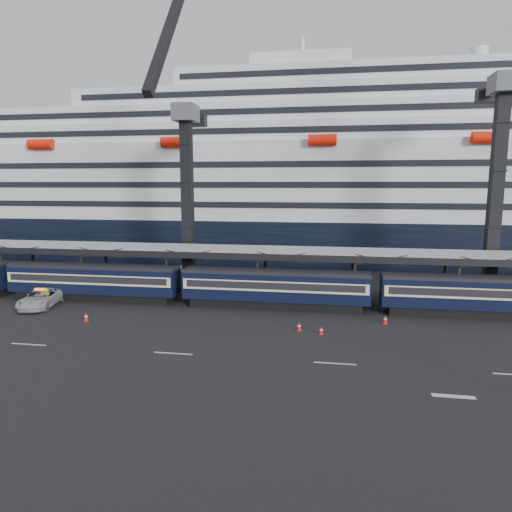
{
  "coord_description": "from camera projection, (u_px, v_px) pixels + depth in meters",
  "views": [
    {
      "loc": [
        -2.54,
        -35.27,
        12.61
      ],
      "look_at": [
        -9.98,
        10.0,
        5.35
      ],
      "focal_mm": 32.0,
      "sensor_mm": 36.0,
      "label": 1
    }
  ],
  "objects": [
    {
      "name": "traffic_cone_b",
      "position": [
        86.0,
        317.0,
        42.35
      ],
      "size": [
        0.43,
        0.43,
        0.85
      ],
      "color": "red",
      "rests_on": "ground"
    },
    {
      "name": "train",
      "position": [
        308.0,
        288.0,
        46.09
      ],
      "size": [
        133.05,
        3.0,
        4.05
      ],
      "color": "black",
      "rests_on": "ground"
    },
    {
      "name": "worker",
      "position": [
        47.0,
        297.0,
        47.25
      ],
      "size": [
        0.75,
        0.53,
        1.96
      ],
      "primitive_type": "imported",
      "rotation": [
        0.0,
        0.0,
        3.05
      ],
      "color": "#CED70B",
      "rests_on": "ground"
    },
    {
      "name": "crane_dark_mid",
      "position": [
        498.0,
        177.0,
        48.59
      ],
      "size": [
        4.5,
        18.24,
        39.64
      ],
      "color": "#4A4C52",
      "rests_on": "ground"
    },
    {
      "name": "canopy",
      "position": [
        354.0,
        254.0,
        48.77
      ],
      "size": [
        130.0,
        6.25,
        5.53
      ],
      "color": "gray",
      "rests_on": "ground"
    },
    {
      "name": "traffic_cone_e",
      "position": [
        385.0,
        319.0,
        41.52
      ],
      "size": [
        0.43,
        0.43,
        0.85
      ],
      "color": "red",
      "rests_on": "ground"
    },
    {
      "name": "cruise_ship",
      "position": [
        340.0,
        186.0,
        79.01
      ],
      "size": [
        214.09,
        28.84,
        34.0
      ],
      "color": "black",
      "rests_on": "ground"
    },
    {
      "name": "traffic_cone_c",
      "position": [
        299.0,
        326.0,
        39.59
      ],
      "size": [
        0.4,
        0.4,
        0.8
      ],
      "color": "red",
      "rests_on": "ground"
    },
    {
      "name": "lane_markings",
      "position": [
        494.0,
        381.0,
        29.53
      ],
      "size": [
        111.0,
        4.27,
        0.02
      ],
      "color": "beige",
      "rests_on": "ground"
    },
    {
      "name": "crane_dark_near",
      "position": [
        186.0,
        190.0,
        55.4
      ],
      "size": [
        4.5,
        17.75,
        35.08
      ],
      "color": "#4A4C52",
      "rests_on": "ground"
    },
    {
      "name": "ground",
      "position": [
        360.0,
        346.0,
        35.94
      ],
      "size": [
        260.0,
        260.0,
        0.0
      ],
      "primitive_type": "plane",
      "color": "black",
      "rests_on": "ground"
    },
    {
      "name": "traffic_cone_d",
      "position": [
        321.0,
        330.0,
        38.64
      ],
      "size": [
        0.36,
        0.36,
        0.72
      ],
      "color": "red",
      "rests_on": "ground"
    },
    {
      "name": "pickup_truck",
      "position": [
        41.0,
        298.0,
        47.22
      ],
      "size": [
        4.13,
        6.88,
        1.79
      ],
      "primitive_type": "imported",
      "rotation": [
        0.0,
        0.0,
        0.19
      ],
      "color": "#A8AAAF",
      "rests_on": "ground"
    }
  ]
}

